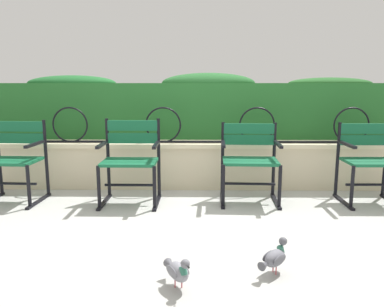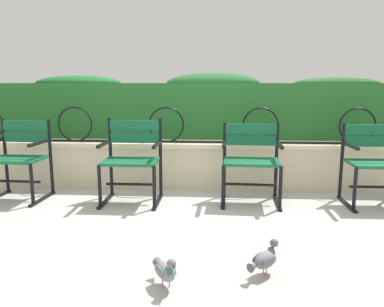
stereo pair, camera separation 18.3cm
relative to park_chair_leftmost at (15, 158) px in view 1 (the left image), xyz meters
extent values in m
plane|color=#ADADA8|center=(1.88, -0.31, -0.46)|extent=(60.00, 60.00, 0.00)
cube|color=beige|center=(1.88, 0.57, -0.21)|extent=(6.47, 0.35, 0.50)
cube|color=beige|center=(1.88, 0.57, 0.06)|extent=(6.47, 0.41, 0.05)
cylinder|color=black|center=(1.88, 0.50, 0.10)|extent=(5.94, 0.02, 0.02)
torus|color=black|center=(0.45, 0.50, 0.30)|extent=(0.42, 0.02, 0.42)
torus|color=black|center=(1.54, 0.50, 0.30)|extent=(0.42, 0.02, 0.42)
torus|color=black|center=(2.63, 0.50, 0.30)|extent=(0.42, 0.02, 0.42)
torus|color=black|center=(3.72, 0.50, 0.30)|extent=(0.42, 0.02, 0.42)
cube|color=#236028|center=(1.88, 0.99, 0.43)|extent=(6.34, 0.48, 0.69)
ellipsoid|color=#1F5F2A|center=(0.33, 0.99, 0.78)|extent=(1.13, 0.43, 0.20)
ellipsoid|color=#245B29|center=(2.07, 0.99, 0.78)|extent=(1.18, 0.43, 0.26)
ellipsoid|color=#255A25|center=(3.61, 0.99, 0.78)|extent=(1.05, 0.43, 0.14)
cube|color=#145B38|center=(-0.01, -0.21, -0.02)|extent=(0.54, 0.15, 0.03)
cube|color=#145B38|center=(0.00, -0.08, -0.02)|extent=(0.54, 0.15, 0.03)
cube|color=#145B38|center=(0.00, 0.06, -0.02)|extent=(0.54, 0.15, 0.03)
cube|color=#145B38|center=(0.01, 0.16, 0.32)|extent=(0.54, 0.06, 0.11)
cube|color=#145B38|center=(0.01, 0.16, 0.18)|extent=(0.54, 0.06, 0.11)
cylinder|color=black|center=(0.28, 0.15, -0.04)|extent=(0.04, 0.04, 0.85)
cylinder|color=black|center=(0.25, -0.28, -0.24)|extent=(0.04, 0.04, 0.44)
cube|color=black|center=(0.26, -0.09, -0.45)|extent=(0.07, 0.52, 0.02)
cube|color=black|center=(0.26, -0.09, 0.16)|extent=(0.06, 0.40, 0.03)
cylinder|color=black|center=(0.00, -0.08, -0.26)|extent=(0.51, 0.06, 0.03)
cube|color=#145B38|center=(1.24, -0.26, -0.02)|extent=(0.55, 0.13, 0.03)
cube|color=#145B38|center=(1.24, -0.12, -0.02)|extent=(0.55, 0.13, 0.03)
cube|color=#145B38|center=(1.24, 0.02, -0.02)|extent=(0.55, 0.13, 0.03)
cube|color=#145B38|center=(1.24, 0.12, 0.33)|extent=(0.55, 0.03, 0.11)
cube|color=#145B38|center=(1.24, 0.12, 0.19)|extent=(0.55, 0.03, 0.11)
cylinder|color=black|center=(1.52, 0.12, -0.03)|extent=(0.04, 0.04, 0.87)
cylinder|color=black|center=(1.51, -0.31, -0.24)|extent=(0.04, 0.04, 0.44)
cube|color=black|center=(1.52, -0.12, -0.45)|extent=(0.04, 0.52, 0.02)
cube|color=black|center=(1.52, -0.12, 0.16)|extent=(0.04, 0.40, 0.03)
cylinder|color=black|center=(0.97, 0.12, -0.03)|extent=(0.04, 0.04, 0.87)
cylinder|color=black|center=(0.96, -0.31, -0.24)|extent=(0.04, 0.04, 0.44)
cube|color=black|center=(0.96, -0.12, -0.45)|extent=(0.04, 0.52, 0.02)
cube|color=black|center=(0.96, -0.12, 0.16)|extent=(0.04, 0.40, 0.03)
cylinder|color=black|center=(1.24, -0.12, -0.26)|extent=(0.52, 0.03, 0.03)
cube|color=#145B38|center=(2.48, -0.19, -0.02)|extent=(0.57, 0.15, 0.03)
cube|color=#145B38|center=(2.48, -0.05, -0.02)|extent=(0.57, 0.15, 0.03)
cube|color=#145B38|center=(2.49, 0.08, -0.02)|extent=(0.57, 0.15, 0.03)
cube|color=#145B38|center=(2.49, 0.19, 0.29)|extent=(0.56, 0.05, 0.11)
cube|color=#145B38|center=(2.49, 0.19, 0.17)|extent=(0.56, 0.05, 0.11)
cylinder|color=black|center=(2.77, 0.17, -0.05)|extent=(0.04, 0.04, 0.82)
cylinder|color=black|center=(2.76, -0.26, -0.24)|extent=(0.04, 0.04, 0.44)
cube|color=black|center=(2.76, -0.07, -0.45)|extent=(0.06, 0.52, 0.02)
cube|color=black|center=(2.76, -0.07, 0.16)|extent=(0.05, 0.40, 0.03)
cylinder|color=black|center=(2.21, 0.20, -0.05)|extent=(0.04, 0.04, 0.82)
cylinder|color=black|center=(2.20, -0.23, -0.24)|extent=(0.04, 0.04, 0.44)
cube|color=black|center=(2.20, -0.04, -0.45)|extent=(0.06, 0.52, 0.02)
cube|color=black|center=(2.20, -0.04, 0.16)|extent=(0.05, 0.40, 0.03)
cylinder|color=black|center=(2.48, -0.05, -0.26)|extent=(0.53, 0.05, 0.03)
cube|color=#145B38|center=(3.73, -0.21, -0.02)|extent=(0.52, 0.13, 0.03)
cube|color=#145B38|center=(3.73, -0.07, -0.02)|extent=(0.52, 0.13, 0.03)
cube|color=#145B38|center=(3.73, 0.06, -0.02)|extent=(0.52, 0.13, 0.03)
cube|color=#145B38|center=(3.73, 0.17, 0.30)|extent=(0.52, 0.03, 0.11)
cube|color=#145B38|center=(3.73, 0.17, 0.17)|extent=(0.52, 0.03, 0.11)
cylinder|color=black|center=(3.47, 0.17, -0.05)|extent=(0.04, 0.04, 0.82)
cylinder|color=black|center=(3.47, -0.26, -0.24)|extent=(0.04, 0.04, 0.44)
cube|color=black|center=(3.47, -0.07, -0.45)|extent=(0.04, 0.52, 0.02)
cube|color=black|center=(3.47, -0.07, 0.16)|extent=(0.04, 0.40, 0.03)
cylinder|color=black|center=(3.73, -0.07, -0.26)|extent=(0.50, 0.03, 0.03)
ellipsoid|color=gray|center=(1.82, -1.80, -0.35)|extent=(0.18, 0.21, 0.11)
cylinder|color=#2D6B56|center=(1.85, -1.86, -0.32)|extent=(0.07, 0.07, 0.06)
sphere|color=slate|center=(1.87, -1.88, -0.26)|extent=(0.06, 0.06, 0.06)
cone|color=black|center=(1.88, -1.91, -0.27)|extent=(0.02, 0.03, 0.01)
cone|color=#595960|center=(1.76, -1.70, -0.36)|extent=(0.09, 0.10, 0.06)
ellipsoid|color=slate|center=(1.85, -1.77, -0.35)|extent=(0.09, 0.13, 0.07)
ellipsoid|color=slate|center=(1.78, -1.81, -0.35)|extent=(0.09, 0.13, 0.07)
cylinder|color=#C6515B|center=(1.84, -1.80, -0.43)|extent=(0.01, 0.01, 0.05)
cylinder|color=#C6515B|center=(1.80, -1.80, -0.43)|extent=(0.01, 0.01, 0.05)
ellipsoid|color=slate|center=(2.45, -1.61, -0.35)|extent=(0.20, 0.21, 0.11)
cylinder|color=#2D6B56|center=(2.49, -1.56, -0.32)|extent=(0.07, 0.07, 0.06)
sphere|color=#55555D|center=(2.51, -1.54, -0.26)|extent=(0.06, 0.06, 0.06)
cone|color=black|center=(2.53, -1.52, -0.27)|extent=(0.03, 0.03, 0.01)
cone|color=#4A4A52|center=(2.37, -1.69, -0.36)|extent=(0.10, 0.10, 0.06)
ellipsoid|color=#5B5B63|center=(2.41, -1.58, -0.35)|extent=(0.11, 0.12, 0.07)
ellipsoid|color=#5B5B63|center=(2.47, -1.64, -0.35)|extent=(0.11, 0.12, 0.07)
cylinder|color=#C6515B|center=(2.44, -1.59, -0.43)|extent=(0.01, 0.01, 0.05)
cylinder|color=#C6515B|center=(2.45, -1.63, -0.43)|extent=(0.01, 0.01, 0.05)
camera|label=1|loc=(1.94, -3.98, 0.77)|focal=36.13mm
camera|label=2|loc=(2.12, -3.97, 0.77)|focal=36.13mm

